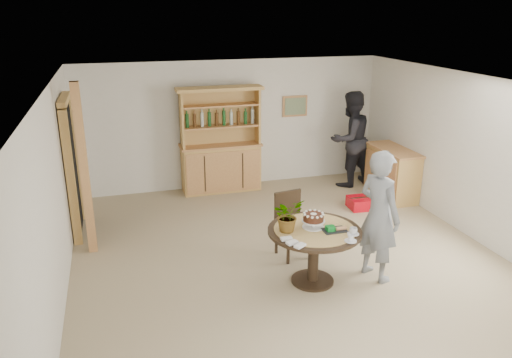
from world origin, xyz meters
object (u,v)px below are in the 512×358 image
object	(u,v)px
hutch	(221,156)
dining_table	(314,240)
dining_chair	(291,220)
adult_person	(350,139)
red_suitcase	(365,202)
sideboard	(392,172)
teen_boy	(379,216)

from	to	relation	value
hutch	dining_table	size ratio (longest dim) A/B	1.70
dining_chair	adult_person	world-z (taller)	adult_person
dining_table	adult_person	world-z (taller)	adult_person
adult_person	red_suitcase	xyz separation A→B (m)	(-0.25, -1.25, -0.85)
sideboard	teen_boy	bearing A→B (deg)	-124.26
dining_chair	red_suitcase	bearing A→B (deg)	25.11
dining_chair	sideboard	bearing A→B (deg)	23.60
red_suitcase	adult_person	bearing A→B (deg)	81.96
hutch	sideboard	bearing A→B (deg)	-22.21
hutch	adult_person	distance (m)	2.59
hutch	teen_boy	world-z (taller)	hutch
dining_table	hutch	bearing A→B (deg)	95.99
dining_table	teen_boy	xyz separation A→B (m)	(0.85, -0.10, 0.28)
teen_boy	adult_person	bearing A→B (deg)	-38.50
dining_table	teen_boy	distance (m)	0.90
sideboard	dining_table	size ratio (longest dim) A/B	1.05
teen_boy	sideboard	bearing A→B (deg)	-52.25
dining_chair	teen_boy	world-z (taller)	teen_boy
dining_table	dining_chair	bearing A→B (deg)	90.87
sideboard	teen_boy	size ratio (longest dim) A/B	0.72
hutch	sideboard	distance (m)	3.29
sideboard	red_suitcase	world-z (taller)	sideboard
sideboard	dining_chair	xyz separation A→B (m)	(-2.66, -1.71, 0.06)
hutch	sideboard	size ratio (longest dim) A/B	1.62
hutch	adult_person	bearing A→B (deg)	-9.02
dining_chair	teen_boy	xyz separation A→B (m)	(0.86, -0.93, 0.34)
sideboard	dining_table	xyz separation A→B (m)	(-2.64, -2.53, 0.13)
teen_boy	dining_table	bearing A→B (deg)	65.30
teen_boy	red_suitcase	world-z (taller)	teen_boy
hutch	dining_chair	distance (m)	2.98
red_suitcase	teen_boy	bearing A→B (deg)	-111.65
dining_chair	hutch	bearing A→B (deg)	88.30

